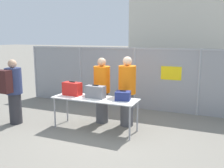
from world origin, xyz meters
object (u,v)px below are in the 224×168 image
(suitcase_red, at_px, (72,89))
(security_worker_near, at_px, (102,90))
(inspection_table, at_px, (95,100))
(suitcase_grey, at_px, (95,92))
(suitcase_navy, at_px, (123,96))
(security_worker_far, at_px, (127,91))
(utility_trailer, at_px, (189,89))
(traveler_hooded, at_px, (12,89))

(suitcase_red, relative_size, security_worker_near, 0.29)
(inspection_table, bearing_deg, suitcase_grey, 78.74)
(inspection_table, height_order, suitcase_navy, suitcase_navy)
(security_worker_far, bearing_deg, utility_trailer, -103.14)
(suitcase_grey, distance_m, suitcase_navy, 0.69)
(suitcase_red, xyz_separation_m, suitcase_navy, (1.35, 0.02, -0.06))
(inspection_table, relative_size, traveler_hooded, 1.24)
(inspection_table, xyz_separation_m, suitcase_navy, (0.69, 0.07, 0.16))
(inspection_table, height_order, security_worker_far, security_worker_far)
(utility_trailer, bearing_deg, suitcase_grey, -113.30)
(suitcase_grey, bearing_deg, traveler_hooded, -167.78)
(suitcase_grey, xyz_separation_m, security_worker_near, (-0.09, 0.55, -0.06))
(suitcase_navy, relative_size, traveler_hooded, 0.23)
(traveler_hooded, height_order, utility_trailer, traveler_hooded)
(security_worker_far, height_order, utility_trailer, security_worker_far)
(traveler_hooded, relative_size, security_worker_far, 0.95)
(inspection_table, distance_m, suitcase_grey, 0.21)
(suitcase_grey, xyz_separation_m, traveler_hooded, (-2.14, -0.46, -0.02))
(inspection_table, distance_m, security_worker_near, 0.60)
(inspection_table, distance_m, security_worker_far, 0.86)
(suitcase_navy, distance_m, traveler_hooded, 2.87)
(security_worker_near, xyz_separation_m, security_worker_far, (0.69, 0.02, 0.03))
(suitcase_red, xyz_separation_m, utility_trailer, (2.44, 4.08, -0.58))
(suitcase_red, distance_m, traveler_hooded, 1.56)
(suitcase_red, xyz_separation_m, security_worker_near, (0.58, 0.52, -0.08))
(traveler_hooded, height_order, security_worker_far, security_worker_far)
(suitcase_red, bearing_deg, inspection_table, -4.11)
(inspection_table, bearing_deg, suitcase_navy, 5.90)
(suitcase_navy, relative_size, security_worker_near, 0.23)
(suitcase_red, height_order, utility_trailer, suitcase_red)
(traveler_hooded, bearing_deg, utility_trailer, 27.82)
(security_worker_near, bearing_deg, suitcase_red, 41.68)
(suitcase_red, height_order, suitcase_grey, suitcase_red)
(inspection_table, distance_m, suitcase_navy, 0.71)
(suitcase_navy, relative_size, utility_trailer, 0.10)
(suitcase_grey, relative_size, security_worker_far, 0.27)
(traveler_hooded, bearing_deg, security_worker_far, -0.93)
(utility_trailer, bearing_deg, suitcase_red, -120.82)
(inspection_table, bearing_deg, utility_trailer, 66.76)
(inspection_table, height_order, suitcase_red, suitcase_red)
(suitcase_navy, height_order, traveler_hooded, traveler_hooded)
(suitcase_grey, distance_m, traveler_hooded, 2.19)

